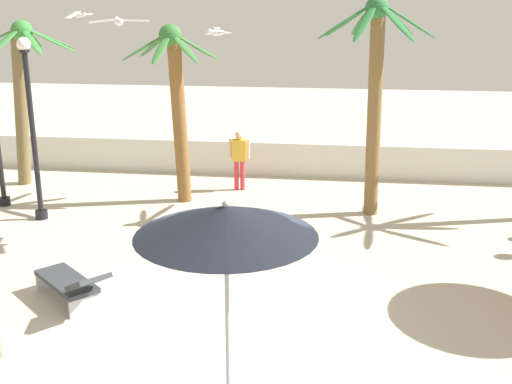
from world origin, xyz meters
The scene contains 12 objects.
ground_plane centered at (0.00, 0.00, 0.00)m, with size 56.00×56.00×0.00m, color beige.
boundary_wall centered at (0.00, 9.57, 0.49)m, with size 25.20×0.30×0.97m, color silver.
patio_umbrella_1 centered at (0.31, -1.58, 2.55)m, with size 2.04×2.04×2.82m.
palm_tree_1 centered at (-2.40, 6.91, 2.73)m, with size 2.30×2.36×4.34m.
palm_tree_2 centered at (-6.81, 7.84, 2.78)m, with size 2.77×2.79×4.38m.
palm_tree_3 centered at (2.27, 6.50, 3.11)m, with size 2.64×2.56×4.96m.
lamp_post_0 centered at (-5.26, 5.13, 2.23)m, with size 0.30×0.30×4.12m.
lounge_chair_0 centered at (-2.78, 1.11, 0.40)m, with size 1.75×1.65×0.82m.
guest_1 centered at (-1.05, 8.01, 0.96)m, with size 0.56×0.27×1.59m.
seagull_0 centered at (-2.02, 2.00, 4.56)m, with size 0.89×0.60×0.14m.
seagull_1 centered at (-0.95, 4.65, 4.27)m, with size 0.68×0.90×0.17m.
seagull_2 centered at (-5.68, 9.30, 4.45)m, with size 0.38×1.33×0.19m.
Camera 1 is at (1.48, -7.99, 4.93)m, focal length 44.44 mm.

